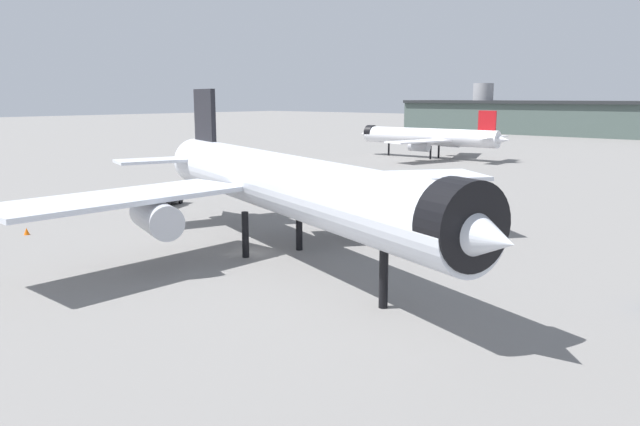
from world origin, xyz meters
name	(u,v)px	position (x,y,z in m)	size (l,w,h in m)	color
ground	(254,253)	(0.00, 0.00, 0.00)	(900.00, 900.00, 0.00)	slate
airliner_near_gate	(282,185)	(3.67, 0.32, 7.12)	(55.36, 49.28, 16.15)	silver
airliner_far_taxiway	(429,137)	(-37.58, 95.36, 5.32)	(41.35, 37.68, 12.06)	white
terminal_building	(617,119)	(-26.92, 214.37, 6.99)	(181.97, 30.10, 21.05)	#475651
service_truck_front	(166,195)	(-29.38, 10.54, 1.59)	(4.34, 5.96, 3.00)	black
traffic_cone_near_nose	(255,203)	(-20.49, 19.38, 0.29)	(0.46, 0.46, 0.57)	#F2600C
traffic_cone_wingtip	(27,231)	(-25.33, -11.05, 0.40)	(0.64, 0.64, 0.79)	#F2600C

